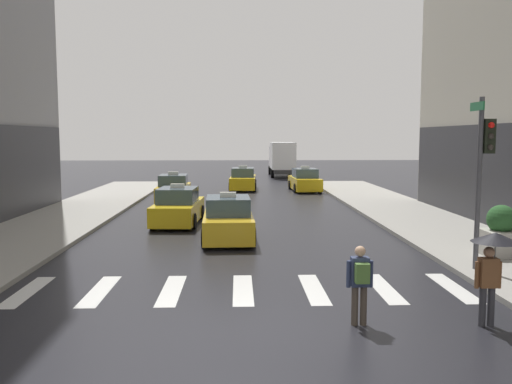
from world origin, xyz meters
TOP-DOWN VIEW (x-y plane):
  - ground_plane at (0.00, 0.00)m, footprint 160.00×160.00m
  - crosswalk_markings at (-0.00, 3.00)m, footprint 11.30×2.80m
  - traffic_light_pole at (6.68, 4.36)m, footprint 0.44×0.84m
  - taxi_lead at (-0.50, 9.80)m, footprint 2.03×4.59m
  - taxi_second at (-2.79, 13.53)m, footprint 2.11×4.62m
  - taxi_third at (-3.98, 21.94)m, footprint 2.03×4.59m
  - taxi_fourth at (4.67, 28.03)m, footprint 2.07×4.60m
  - taxi_fifth at (0.25, 29.07)m, footprint 2.08×4.61m
  - box_truck at (4.16, 42.24)m, footprint 2.32×7.55m
  - pedestrian_with_umbrella at (5.02, 0.18)m, footprint 0.96×0.96m
  - pedestrian_with_backpack at (2.36, 0.31)m, footprint 0.55×0.43m
  - planter_near_corner at (8.10, 6.03)m, footprint 1.10×1.10m

SIDE VIEW (x-z plane):
  - ground_plane at x=0.00m, z-range 0.00..0.00m
  - crosswalk_markings at x=0.00m, z-range 0.00..0.01m
  - taxi_lead at x=-0.50m, z-range -0.18..1.63m
  - taxi_second at x=-2.79m, z-range -0.18..1.63m
  - taxi_third at x=-3.98m, z-range -0.18..1.63m
  - taxi_fourth at x=4.67m, z-range -0.18..1.63m
  - taxi_fifth at x=0.25m, z-range -0.18..1.63m
  - planter_near_corner at x=8.10m, z-range 0.07..1.67m
  - pedestrian_with_backpack at x=2.36m, z-range 0.15..1.80m
  - pedestrian_with_umbrella at x=5.02m, z-range 0.55..2.49m
  - box_truck at x=4.16m, z-range 0.18..3.53m
  - traffic_light_pole at x=6.68m, z-range 0.86..5.66m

